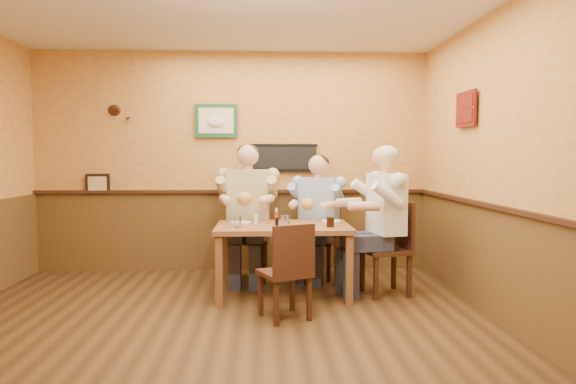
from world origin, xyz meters
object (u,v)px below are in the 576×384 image
(chair_back_left, at_px, (248,238))
(hot_sauce_bottle, at_px, (276,217))
(water_glass_mid, at_px, (285,222))
(salt_shaker, at_px, (256,219))
(chair_right_end, at_px, (385,248))
(chair_near_side, at_px, (285,271))
(cola_tumbler, at_px, (330,222))
(water_glass_left, at_px, (238,222))
(diner_tan_shirt, at_px, (248,220))
(diner_white_elder, at_px, (386,228))
(chair_back_right, at_px, (319,239))
(diner_blue_polo, at_px, (319,223))
(dining_table, at_px, (283,234))
(pepper_shaker, at_px, (277,222))

(chair_back_left, bearing_deg, hot_sauce_bottle, -60.98)
(water_glass_mid, relative_size, salt_shaker, 1.37)
(chair_right_end, height_order, chair_near_side, chair_right_end)
(cola_tumbler, xyz_separation_m, salt_shaker, (-0.76, 0.30, -0.00))
(cola_tumbler, distance_m, hot_sauce_bottle, 0.58)
(water_glass_left, height_order, hot_sauce_bottle, hot_sauce_bottle)
(chair_near_side, bearing_deg, diner_tan_shirt, -100.19)
(diner_white_elder, bearing_deg, chair_back_left, -126.37)
(chair_near_side, relative_size, cola_tumbler, 8.44)
(chair_back_left, distance_m, hot_sauce_bottle, 0.80)
(diner_tan_shirt, height_order, water_glass_mid, diner_tan_shirt)
(diner_tan_shirt, xyz_separation_m, cola_tumbler, (0.86, -0.87, 0.08))
(chair_right_end, xyz_separation_m, water_glass_mid, (-1.08, -0.26, 0.32))
(chair_back_right, height_order, diner_tan_shirt, diner_tan_shirt)
(chair_back_right, height_order, diner_blue_polo, diner_blue_polo)
(diner_tan_shirt, relative_size, hot_sauce_bottle, 9.17)
(chair_back_right, height_order, salt_shaker, chair_back_right)
(water_glass_left, bearing_deg, hot_sauce_bottle, 24.54)
(chair_near_side, bearing_deg, water_glass_left, -78.40)
(diner_tan_shirt, xyz_separation_m, salt_shaker, (0.10, -0.57, 0.08))
(diner_white_elder, distance_m, hot_sauce_bottle, 1.16)
(dining_table, relative_size, diner_blue_polo, 1.05)
(chair_back_right, bearing_deg, hot_sauce_bottle, -102.56)
(chair_back_right, height_order, hot_sauce_bottle, chair_back_right)
(cola_tumbler, bearing_deg, diner_blue_polo, 90.87)
(chair_back_right, distance_m, diner_blue_polo, 0.20)
(chair_back_right, distance_m, chair_right_end, 1.00)
(salt_shaker, bearing_deg, diner_blue_polo, 41.22)
(dining_table, relative_size, diner_white_elder, 0.99)
(diner_blue_polo, relative_size, pepper_shaker, 15.46)
(pepper_shaker, bearing_deg, chair_back_left, 112.26)
(diner_white_elder, bearing_deg, diner_tan_shirt, -126.37)
(dining_table, bearing_deg, chair_near_side, -91.10)
(salt_shaker, bearing_deg, chair_right_end, -5.26)
(cola_tumbler, bearing_deg, diner_white_elder, 15.77)
(dining_table, distance_m, water_glass_mid, 0.32)
(diner_tan_shirt, relative_size, salt_shaker, 14.96)
(water_glass_mid, distance_m, pepper_shaker, 0.20)
(hot_sauce_bottle, relative_size, pepper_shaker, 1.82)
(chair_right_end, bearing_deg, pepper_shaker, -97.18)
(chair_near_side, distance_m, cola_tumbler, 0.85)
(dining_table, height_order, chair_right_end, chair_right_end)
(cola_tumbler, bearing_deg, chair_back_left, 134.63)
(chair_back_left, relative_size, hot_sauce_bottle, 6.42)
(chair_right_end, relative_size, water_glass_mid, 7.49)
(salt_shaker, bearing_deg, chair_back_right, 41.22)
(dining_table, xyz_separation_m, diner_tan_shirt, (-0.38, 0.68, 0.07))
(chair_back_left, height_order, diner_white_elder, diner_white_elder)
(dining_table, height_order, salt_shaker, salt_shaker)
(diner_tan_shirt, height_order, diner_blue_polo, diner_tan_shirt)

